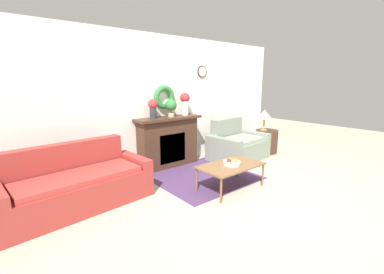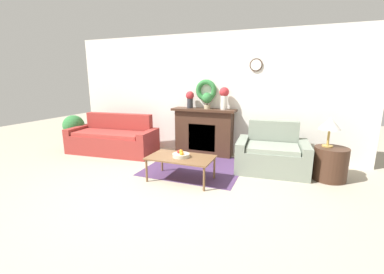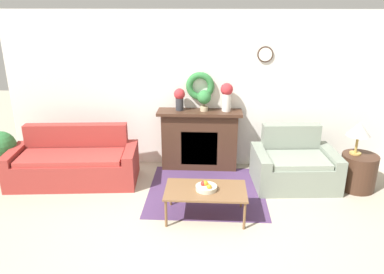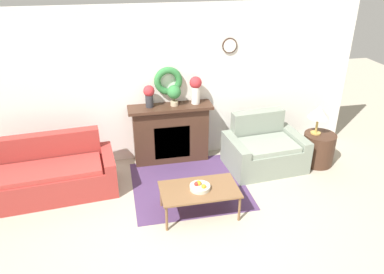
# 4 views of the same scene
# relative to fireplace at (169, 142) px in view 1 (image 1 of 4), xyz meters

# --- Properties ---
(ground_plane) EXTENTS (16.00, 16.00, 0.00)m
(ground_plane) POSITION_rel_fireplace_xyz_m (-0.00, -2.24, -0.53)
(ground_plane) COLOR #ADA38E
(floor_rug) EXTENTS (1.81, 1.74, 0.01)m
(floor_rug) POSITION_rel_fireplace_xyz_m (0.14, -0.90, -0.53)
(floor_rug) COLOR #4C335B
(floor_rug) RESTS_ON ground_plane
(wall_back) EXTENTS (6.80, 0.18, 2.70)m
(wall_back) POSITION_rel_fireplace_xyz_m (-0.00, 0.21, 0.82)
(wall_back) COLOR white
(wall_back) RESTS_ON ground_plane
(fireplace) EXTENTS (1.44, 0.41, 1.06)m
(fireplace) POSITION_rel_fireplace_xyz_m (0.00, 0.00, 0.00)
(fireplace) COLOR #42281C
(fireplace) RESTS_ON ground_plane
(couch_left) EXTENTS (2.10, 1.03, 0.89)m
(couch_left) POSITION_rel_fireplace_xyz_m (-2.04, -0.65, -0.22)
(couch_left) COLOR #9E332D
(couch_left) RESTS_ON ground_plane
(loveseat_right) EXTENTS (1.36, 1.02, 0.91)m
(loveseat_right) POSITION_rel_fireplace_xyz_m (1.55, -0.55, -0.22)
(loveseat_right) COLOR gray
(loveseat_right) RESTS_ON ground_plane
(coffee_table) EXTENTS (1.11, 0.64, 0.42)m
(coffee_table) POSITION_rel_fireplace_xyz_m (0.14, -1.63, -0.15)
(coffee_table) COLOR brown
(coffee_table) RESTS_ON ground_plane
(fruit_bowl) EXTENTS (0.29, 0.29, 0.12)m
(fruit_bowl) POSITION_rel_fireplace_xyz_m (0.14, -1.64, -0.08)
(fruit_bowl) COLOR beige
(fruit_bowl) RESTS_ON coffee_table
(side_table_by_loveseat) EXTENTS (0.55, 0.55, 0.57)m
(side_table_by_loveseat) POSITION_rel_fireplace_xyz_m (2.52, -0.68, -0.25)
(side_table_by_loveseat) COLOR #42281C
(side_table_by_loveseat) RESTS_ON ground_plane
(table_lamp) EXTENTS (0.36, 0.36, 0.51)m
(table_lamp) POSITION_rel_fireplace_xyz_m (2.45, -0.62, 0.43)
(table_lamp) COLOR #B28E42
(table_lamp) RESTS_ON side_table_by_loveseat
(vase_on_mantel_left) EXTENTS (0.19, 0.19, 0.38)m
(vase_on_mantel_left) POSITION_rel_fireplace_xyz_m (-0.35, 0.01, 0.74)
(vase_on_mantel_left) COLOR #2D2D33
(vase_on_mantel_left) RESTS_ON fireplace
(vase_on_mantel_right) EXTENTS (0.21, 0.21, 0.48)m
(vase_on_mantel_right) POSITION_rel_fireplace_xyz_m (0.44, 0.01, 0.80)
(vase_on_mantel_right) COLOR silver
(vase_on_mantel_right) RESTS_ON fireplace
(potted_plant_on_mantel) EXTENTS (0.23, 0.23, 0.36)m
(potted_plant_on_mantel) POSITION_rel_fireplace_xyz_m (0.07, -0.01, 0.75)
(potted_plant_on_mantel) COLOR tan
(potted_plant_on_mantel) RESTS_ON fireplace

